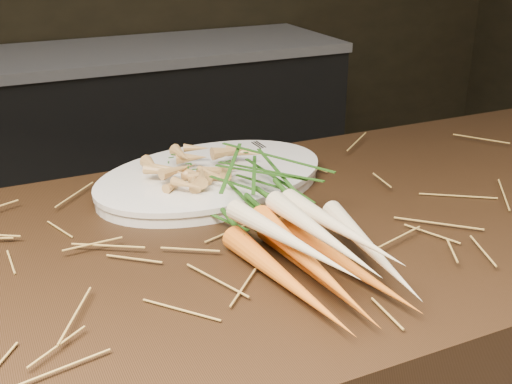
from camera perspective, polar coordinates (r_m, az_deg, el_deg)
back_counter at (r=2.90m, az=-10.66°, el=4.33°), size 1.82×0.62×0.84m
straw_bedding at (r=0.97m, az=-0.63°, el=-3.26°), size 1.40×0.60×0.02m
root_veg_bunch at (r=0.94m, az=0.85°, el=-1.68°), size 0.20×0.51×0.10m
serving_platter at (r=1.15m, az=-3.96°, el=1.07°), size 0.48×0.37×0.02m
roasted_veg_heap at (r=1.13m, az=-4.01°, el=2.72°), size 0.24×0.19×0.05m
serving_fork at (r=1.21m, az=2.57°, el=3.02°), size 0.02×0.16×0.00m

